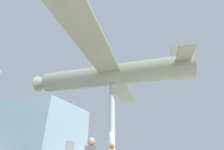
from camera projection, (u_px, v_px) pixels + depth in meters
name	position (u px, v px, depth m)	size (l,w,h in m)	color
glass_pavilion_right	(39.00, 132.00, 22.32)	(10.54, 11.17, 7.82)	#7593A3
support_pylon_central	(112.00, 124.00, 10.99)	(0.43, 0.43, 6.18)	#999EA3
suspended_airplane	(110.00, 75.00, 12.78)	(17.16, 14.11, 2.86)	slate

